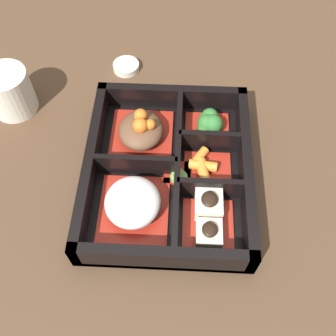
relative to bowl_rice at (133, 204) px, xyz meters
name	(u,v)px	position (x,y,z in m)	size (l,w,h in m)	color
ground_plane	(168,177)	(0.06, -0.04, -0.03)	(3.00, 3.00, 0.00)	#4C3523
bento_base	(168,175)	(0.06, -0.04, -0.03)	(0.28, 0.24, 0.01)	black
bento_rim	(171,168)	(0.06, -0.05, -0.01)	(0.28, 0.24, 0.05)	black
bowl_rice	(133,204)	(0.00, 0.00, 0.00)	(0.11, 0.10, 0.05)	maroon
bowl_stew	(141,131)	(0.13, 0.00, 0.00)	(0.11, 0.10, 0.05)	maroon
bowl_tofu	(209,219)	(-0.01, -0.10, -0.01)	(0.08, 0.07, 0.04)	maroon
bowl_carrots	(204,168)	(0.07, -0.10, -0.01)	(0.07, 0.07, 0.02)	maroon
bowl_greens	(209,123)	(0.15, -0.10, 0.00)	(0.06, 0.07, 0.04)	maroon
bowl_pickles	(178,175)	(0.06, -0.06, -0.02)	(0.04, 0.04, 0.01)	maroon
tea_cup	(9,91)	(0.19, 0.22, 0.01)	(0.07, 0.07, 0.07)	beige
sauce_dish	(126,66)	(0.29, 0.04, -0.02)	(0.05, 0.05, 0.01)	beige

